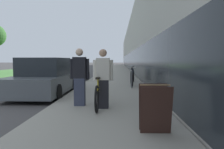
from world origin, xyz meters
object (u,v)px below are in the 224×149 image
(tandem_bicycle, at_px, (100,93))
(person_bystander, at_px, (80,77))
(parked_sedan_curbside, at_px, (45,78))
(sandwich_board_sign, at_px, (155,108))
(bike_rack_hoop, at_px, (132,77))
(person_rider, at_px, (103,79))
(vintage_roadster_curbside, at_px, (73,75))
(cruiser_bike_nearest, at_px, (132,78))
(cruiser_bike_middle, at_px, (133,75))

(tandem_bicycle, distance_m, person_bystander, 0.76)
(person_bystander, xyz_separation_m, parked_sedan_curbside, (-1.90, 2.57, -0.26))
(sandwich_board_sign, bearing_deg, tandem_bicycle, 118.47)
(tandem_bicycle, bearing_deg, sandwich_board_sign, -61.53)
(person_bystander, distance_m, bike_rack_hoop, 4.63)
(bike_rack_hoop, relative_size, parked_sedan_curbside, 0.19)
(tandem_bicycle, distance_m, person_rider, 0.56)
(vintage_roadster_curbside, bearing_deg, cruiser_bike_nearest, -43.11)
(bike_rack_hoop, relative_size, vintage_roadster_curbside, 0.21)
(cruiser_bike_nearest, bearing_deg, sandwich_board_sign, -89.99)
(cruiser_bike_nearest, relative_size, vintage_roadster_curbside, 0.44)
(person_rider, xyz_separation_m, vintage_roadster_curbside, (-2.73, 9.06, -0.51))
(person_bystander, height_order, cruiser_bike_nearest, person_bystander)
(person_bystander, distance_m, vintage_roadster_curbside, 8.98)
(person_rider, bearing_deg, vintage_roadster_curbside, 106.80)
(person_bystander, height_order, bike_rack_hoop, person_bystander)
(sandwich_board_sign, distance_m, parked_sedan_curbside, 6.14)
(cruiser_bike_nearest, bearing_deg, parked_sedan_curbside, -145.61)
(parked_sedan_curbside, distance_m, vintage_roadster_curbside, 6.17)
(person_rider, relative_size, vintage_roadster_curbside, 0.42)
(tandem_bicycle, bearing_deg, cruiser_bike_middle, 79.17)
(tandem_bicycle, relative_size, cruiser_bike_nearest, 1.42)
(sandwich_board_sign, xyz_separation_m, vintage_roadster_curbside, (-3.85, 11.04, -0.13))
(person_rider, height_order, bike_rack_hoop, person_rider)
(cruiser_bike_middle, distance_m, vintage_roadster_curbside, 4.24)
(parked_sedan_curbside, bearing_deg, vintage_roadster_curbside, 91.07)
(tandem_bicycle, height_order, parked_sedan_curbside, parked_sedan_curbside)
(tandem_bicycle, bearing_deg, bike_rack_hoop, 74.58)
(cruiser_bike_nearest, height_order, parked_sedan_curbside, parked_sedan_curbside)
(person_rider, xyz_separation_m, person_bystander, (-0.72, 0.32, 0.02))
(parked_sedan_curbside, bearing_deg, cruiser_bike_middle, 51.44)
(parked_sedan_curbside, bearing_deg, cruiser_bike_nearest, 34.39)
(person_rider, xyz_separation_m, cruiser_bike_nearest, (1.12, 5.45, -0.42))
(person_rider, distance_m, parked_sedan_curbside, 3.91)
(person_rider, xyz_separation_m, cruiser_bike_middle, (1.32, 7.84, -0.42))
(person_bystander, bearing_deg, tandem_bicycle, -1.59)
(person_rider, height_order, cruiser_bike_nearest, person_rider)
(cruiser_bike_middle, bearing_deg, sandwich_board_sign, -91.19)
(cruiser_bike_nearest, relative_size, parked_sedan_curbside, 0.39)
(tandem_bicycle, distance_m, sandwich_board_sign, 2.60)
(parked_sedan_curbside, bearing_deg, bike_rack_hoop, 24.66)
(person_bystander, bearing_deg, bike_rack_hoop, 67.38)
(person_rider, bearing_deg, bike_rack_hoop, 76.98)
(parked_sedan_curbside, bearing_deg, person_rider, -47.85)
(cruiser_bike_middle, bearing_deg, person_bystander, -105.17)
(person_bystander, xyz_separation_m, cruiser_bike_nearest, (1.83, 5.13, -0.44))
(person_rider, xyz_separation_m, bike_rack_hoop, (1.06, 4.58, -0.32))
(tandem_bicycle, relative_size, cruiser_bike_middle, 1.31)
(person_bystander, bearing_deg, parked_sedan_curbside, 126.52)
(person_bystander, xyz_separation_m, vintage_roadster_curbside, (-2.02, 8.74, -0.52))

